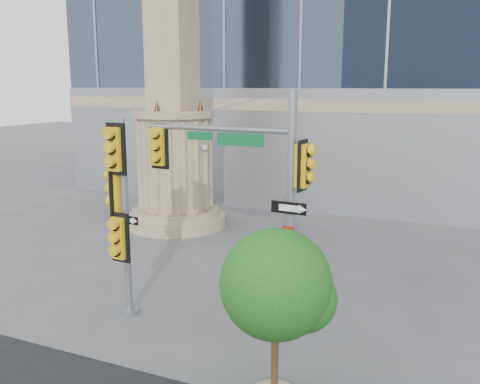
% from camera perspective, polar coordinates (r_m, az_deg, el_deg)
% --- Properties ---
extents(ground, '(120.00, 120.00, 0.00)m').
position_cam_1_polar(ground, '(13.91, -4.71, -14.98)').
color(ground, '#545456').
rests_on(ground, ground).
extents(monument, '(4.40, 4.40, 16.60)m').
position_cam_1_polar(monument, '(23.28, -7.12, 9.69)').
color(monument, gray).
rests_on(monument, ground).
extents(main_signal_pole, '(4.69, 0.65, 6.05)m').
position_cam_1_polar(main_signal_pole, '(13.71, 1.24, 1.21)').
color(main_signal_pole, slate).
rests_on(main_signal_pole, ground).
extents(secondary_signal_pole, '(0.91, 0.72, 5.31)m').
position_cam_1_polar(secondary_signal_pole, '(14.32, -12.66, -1.20)').
color(secondary_signal_pole, slate).
rests_on(secondary_signal_pole, ground).
extents(street_tree, '(2.24, 2.19, 3.49)m').
position_cam_1_polar(street_tree, '(10.51, 4.08, -10.27)').
color(street_tree, gray).
rests_on(street_tree, ground).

